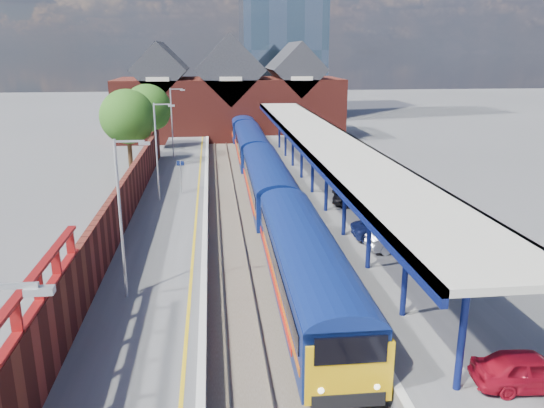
{
  "coord_description": "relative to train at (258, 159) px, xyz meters",
  "views": [
    {
      "loc": [
        -2.54,
        -15.94,
        11.38
      ],
      "look_at": [
        0.92,
        14.48,
        2.6
      ],
      "focal_mm": 35.0,
      "sensor_mm": 36.0,
      "label": 1
    }
  ],
  "objects": [
    {
      "name": "ground",
      "position": [
        -1.49,
        -0.95,
        -2.12
      ],
      "size": [
        240.0,
        240.0,
        0.0
      ],
      "primitive_type": "plane",
      "color": "#5B5B5E",
      "rests_on": "ground"
    },
    {
      "name": "ballast_bed",
      "position": [
        -1.49,
        -10.95,
        -2.09
      ],
      "size": [
        6.0,
        76.0,
        0.06
      ],
      "primitive_type": "cube",
      "color": "#473D33",
      "rests_on": "ground"
    },
    {
      "name": "rails",
      "position": [
        -1.49,
        -10.95,
        -2.0
      ],
      "size": [
        4.51,
        76.0,
        0.14
      ],
      "color": "slate",
      "rests_on": "ground"
    },
    {
      "name": "left_platform",
      "position": [
        -6.99,
        -10.95,
        -1.62
      ],
      "size": [
        5.0,
        76.0,
        1.0
      ],
      "primitive_type": "cube",
      "color": "#565659",
      "rests_on": "ground"
    },
    {
      "name": "right_platform",
      "position": [
        4.51,
        -10.95,
        -1.62
      ],
      "size": [
        6.0,
        76.0,
        1.0
      ],
      "primitive_type": "cube",
      "color": "#565659",
      "rests_on": "ground"
    },
    {
      "name": "coping_left",
      "position": [
        -4.64,
        -10.95,
        -1.1
      ],
      "size": [
        0.3,
        76.0,
        0.05
      ],
      "primitive_type": "cube",
      "color": "silver",
      "rests_on": "left_platform"
    },
    {
      "name": "coping_right",
      "position": [
        1.66,
        -10.95,
        -1.1
      ],
      "size": [
        0.3,
        76.0,
        0.05
      ],
      "primitive_type": "cube",
      "color": "silver",
      "rests_on": "right_platform"
    },
    {
      "name": "yellow_line",
      "position": [
        -5.24,
        -10.95,
        -1.12
      ],
      "size": [
        0.14,
        76.0,
        0.01
      ],
      "primitive_type": "cube",
      "color": "yellow",
      "rests_on": "left_platform"
    },
    {
      "name": "train",
      "position": [
        0.0,
        0.0,
        0.0
      ],
      "size": [
        2.99,
        65.93,
        3.45
      ],
      "color": "navy",
      "rests_on": "ground"
    },
    {
      "name": "canopy",
      "position": [
        3.99,
        -9.01,
        3.13
      ],
      "size": [
        4.5,
        52.0,
        4.48
      ],
      "color": "#0D1751",
      "rests_on": "right_platform"
    },
    {
      "name": "lamp_post_b",
      "position": [
        -7.86,
        -24.95,
        2.87
      ],
      "size": [
        1.48,
        0.18,
        7.0
      ],
      "color": "#A5A8AA",
      "rests_on": "left_platform"
    },
    {
      "name": "lamp_post_c",
      "position": [
        -7.86,
        -8.95,
        2.87
      ],
      "size": [
        1.48,
        0.18,
        7.0
      ],
      "color": "#A5A8AA",
      "rests_on": "left_platform"
    },
    {
      "name": "lamp_post_d",
      "position": [
        -7.86,
        7.05,
        2.87
      ],
      "size": [
        1.48,
        0.18,
        7.0
      ],
      "color": "#A5A8AA",
      "rests_on": "left_platform"
    },
    {
      "name": "platform_sign",
      "position": [
        -6.49,
        -6.95,
        0.57
      ],
      "size": [
        0.55,
        0.08,
        2.5
      ],
      "color": "#A5A8AA",
      "rests_on": "left_platform"
    },
    {
      "name": "brick_wall",
      "position": [
        -9.59,
        -17.42,
        0.33
      ],
      "size": [
        0.35,
        50.0,
        3.86
      ],
      "color": "maroon",
      "rests_on": "left_platform"
    },
    {
      "name": "station_building",
      "position": [
        -1.49,
        27.04,
        3.33
      ],
      "size": [
        30.0,
        12.12,
        13.78
      ],
      "color": "maroon",
      "rests_on": "ground"
    },
    {
      "name": "tree_near",
      "position": [
        -11.84,
        4.95,
        3.23
      ],
      "size": [
        5.2,
        5.2,
        8.1
      ],
      "color": "#382314",
      "rests_on": "ground"
    },
    {
      "name": "tree_far",
      "position": [
        -10.84,
        12.95,
        3.23
      ],
      "size": [
        5.2,
        5.2,
        8.1
      ],
      "color": "#382314",
      "rests_on": "ground"
    },
    {
      "name": "parked_car_red",
      "position": [
        5.83,
        -33.12,
        -0.51
      ],
      "size": [
        3.71,
        1.73,
        1.23
      ],
      "primitive_type": "imported",
      "rotation": [
        0.0,
        0.0,
        1.49
      ],
      "color": "#A80E21",
      "rests_on": "right_platform"
    },
    {
      "name": "parked_car_silver",
      "position": [
        5.96,
        -20.76,
        -0.51
      ],
      "size": [
        3.85,
        1.76,
        1.22
      ],
      "primitive_type": "imported",
      "rotation": [
        0.0,
        0.0,
        1.7
      ],
      "color": "silver",
      "rests_on": "right_platform"
    },
    {
      "name": "parked_car_dark",
      "position": [
        6.31,
        -12.34,
        -0.49
      ],
      "size": [
        4.65,
        3.05,
        1.25
      ],
      "primitive_type": "imported",
      "rotation": [
        0.0,
        0.0,
        1.24
      ],
      "color": "black",
      "rests_on": "right_platform"
    },
    {
      "name": "parked_car_blue",
      "position": [
        5.88,
        -18.87,
        -0.54
      ],
      "size": [
        4.2,
        2.0,
        1.16
      ],
      "primitive_type": "imported",
      "rotation": [
        0.0,
        0.0,
        1.55
      ],
      "color": "navy",
      "rests_on": "right_platform"
    }
  ]
}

